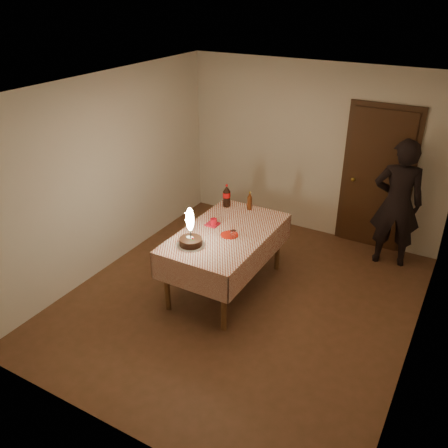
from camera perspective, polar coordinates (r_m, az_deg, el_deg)
The scene contains 11 objects.
ground at distance 6.02m, azimuth 2.04°, elevation -9.10°, with size 4.00×4.50×0.01m, color brown.
room_shell at distance 5.27m, azimuth 3.04°, elevation 5.89°, with size 4.04×4.54×2.62m.
dining_table at distance 5.87m, azimuth 0.24°, elevation -1.88°, with size 1.02×1.72×0.82m.
birthday_cake at distance 5.49m, azimuth -4.05°, elevation -1.42°, with size 0.33×0.33×0.48m.
red_plate at distance 5.74m, azimuth 0.65°, elevation -1.32°, with size 0.22×0.22×0.01m, color red.
red_cup at distance 5.94m, azimuth -1.26°, elevation 0.20°, with size 0.08×0.08×0.10m, color #B60C1A.
clear_cup at distance 5.67m, azimuth 1.11°, elevation -1.22°, with size 0.07×0.07×0.09m, color silver.
napkin_stack at distance 5.98m, azimuth -1.39°, elevation -0.03°, with size 0.15×0.15×0.02m, color red.
cola_bottle at distance 6.42m, azimuth 0.32°, elevation 3.41°, with size 0.10×0.10×0.32m.
amber_bottle_left at distance 6.36m, azimuth 3.10°, elevation 2.76°, with size 0.06×0.06×0.25m.
photographer at distance 6.77m, azimuth 20.10°, elevation 2.34°, with size 0.74×0.57×1.81m.
Camera 1 is at (2.21, -4.32, 3.56)m, focal length 38.00 mm.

